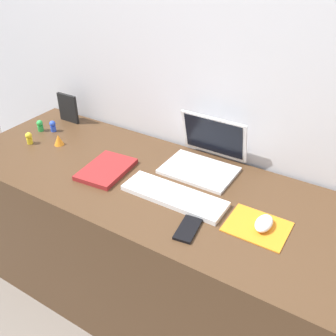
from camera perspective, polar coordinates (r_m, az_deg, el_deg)
The scene contains 14 objects.
ground_plane at distance 2.04m, azimuth -0.89°, elevation -19.78°, with size 6.00×6.00×0.00m, color slate.
back_wall at distance 1.80m, azimuth 5.12°, elevation 2.42°, with size 3.05×0.05×1.42m, color silver.
desk at distance 1.76m, azimuth -1.00°, elevation -12.40°, with size 1.85×0.65×0.74m, color #4C331E.
laptop at distance 1.62m, azimuth 5.70°, elevation 1.97°, with size 0.30×0.26×0.21m.
keyboard at distance 1.44m, azimuth 0.91°, elevation -4.24°, with size 0.41×0.13×0.02m, color white.
mousepad at distance 1.35m, azimuth 13.34°, elevation -8.61°, with size 0.21×0.17×0.00m, color orange.
mouse at distance 1.34m, azimuth 14.29°, elevation -8.10°, with size 0.06×0.10×0.03m, color white.
cell_phone at distance 1.30m, azimuth 3.03°, elevation -9.18°, with size 0.06×0.13×0.01m, color black.
notebook_pad at distance 1.61m, azimuth -9.30°, elevation -0.19°, with size 0.17×0.24×0.02m, color maroon.
picture_frame at distance 2.06m, azimuth -14.87°, elevation 8.74°, with size 0.12×0.02×0.15m, color black.
toy_figurine_yellow at distance 1.91m, azimuth -20.26°, elevation 4.32°, with size 0.03×0.03×0.06m.
toy_figurine_orange at distance 1.86m, azimuth -16.20°, elevation 4.12°, with size 0.05×0.05×0.05m, color orange.
toy_figurine_green at distance 2.02m, azimuth -18.78°, elevation 6.12°, with size 0.03×0.03×0.06m.
toy_figurine_blue at distance 1.99m, azimuth -17.02°, elevation 6.12°, with size 0.03×0.03×0.06m.
Camera 1 is at (0.68, -1.04, 1.61)m, focal length 40.33 mm.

